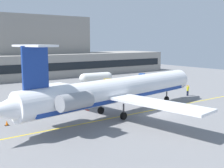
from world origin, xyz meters
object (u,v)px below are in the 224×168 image
regional_jet (116,91)px  marshaller (188,90)px  fuel_tank (96,77)px  baggage_tug (106,85)px  pushback_tractor (144,78)px

regional_jet → marshaller: (18.00, 3.30, -2.23)m
fuel_tank → marshaller: bearing=-77.4°
regional_jet → fuel_tank: size_ratio=4.24×
baggage_tug → fuel_tank: bearing=70.8°
pushback_tractor → marshaller: marshaller is taller
baggage_tug → fuel_tank: size_ratio=0.53×
fuel_tank → regional_jet: bearing=-117.7°
baggage_tug → fuel_tank: fuel_tank is taller
baggage_tug → marshaller: bearing=-62.3°
regional_jet → marshaller: size_ratio=17.57×
regional_jet → pushback_tractor: size_ratio=10.06×
pushback_tractor → fuel_tank: (-11.26, 3.55, 0.55)m
regional_jet → pushback_tractor: (24.39, 21.46, -2.39)m
regional_jet → baggage_tug: size_ratio=8.06×
baggage_tug → marshaller: baggage_tug is taller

